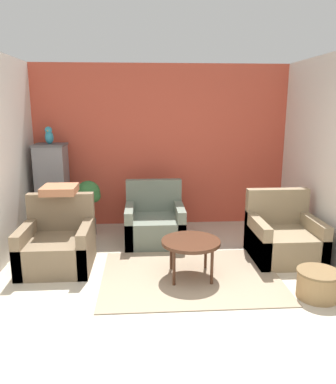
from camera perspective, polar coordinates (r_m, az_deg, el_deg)
name	(u,v)px	position (r m, az deg, el deg)	size (l,w,h in m)	color
ground_plane	(180,333)	(3.62, 1.82, -20.68)	(20.00, 20.00, 0.00)	beige
wall_back_accent	(161,146)	(6.33, -1.00, 6.96)	(4.30, 0.06, 2.67)	#C64C38
wall_right	(333,159)	(5.26, 23.79, 4.59)	(0.06, 3.26, 2.67)	silver
area_rug	(190,276)	(4.61, 3.43, -12.71)	(2.11, 1.55, 0.01)	gray
coffee_table	(191,244)	(4.44, 3.50, -7.89)	(0.70, 0.70, 0.47)	#472819
armchair_left	(58,246)	(4.99, -16.44, -7.84)	(0.86, 0.85, 0.88)	#7A664C
armchair_right	(283,238)	(5.27, 17.15, -6.74)	(0.86, 0.85, 0.88)	#8E7A5B
armchair_middle	(155,223)	(5.67, -2.06, -4.75)	(0.86, 0.85, 0.88)	slate
birdcage	(53,188)	(6.22, -17.13, 0.51)	(0.48, 0.48, 1.42)	#555559
parrot	(49,136)	(6.11, -17.65, 8.16)	(0.13, 0.23, 0.27)	teal
potted_plant	(88,198)	(5.97, -12.06, -0.88)	(0.41, 0.37, 0.87)	#66605B
wicker_basket	(318,283)	(4.40, 21.87, -12.77)	(0.45, 0.45, 0.30)	#A37F51
throw_pillow	(60,190)	(5.09, -16.18, 0.36)	(0.44, 0.44, 0.10)	#B2704C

